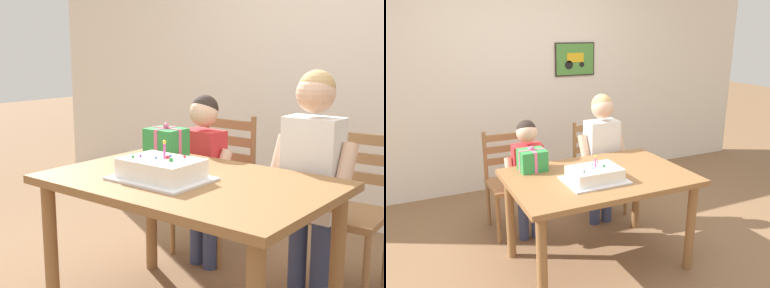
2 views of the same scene
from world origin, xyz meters
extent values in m
cube|color=silver|center=(0.00, 1.92, 1.30)|extent=(6.40, 0.08, 2.60)
cube|color=olive|center=(0.00, 0.00, 0.73)|extent=(1.36, 0.91, 0.04)
cylinder|color=olive|center=(-0.60, -0.37, 0.36)|extent=(0.07, 0.07, 0.71)
cylinder|color=olive|center=(-0.60, 0.37, 0.36)|extent=(0.07, 0.07, 0.71)
cylinder|color=olive|center=(0.60, 0.37, 0.36)|extent=(0.07, 0.07, 0.71)
cube|color=silver|center=(-0.09, -0.10, 0.76)|extent=(0.44, 0.34, 0.01)
cube|color=white|center=(-0.09, -0.10, 0.81)|extent=(0.36, 0.26, 0.09)
cylinder|color=#E04C9E|center=(-0.08, -0.09, 0.89)|extent=(0.01, 0.01, 0.07)
sphere|color=yellow|center=(-0.08, -0.09, 0.93)|extent=(0.02, 0.02, 0.02)
sphere|color=red|center=(-0.02, -0.01, 0.86)|extent=(0.01, 0.01, 0.01)
sphere|color=red|center=(-0.07, -0.08, 0.86)|extent=(0.02, 0.02, 0.02)
sphere|color=green|center=(-0.21, -0.17, 0.86)|extent=(0.02, 0.02, 0.02)
sphere|color=green|center=(-0.02, -0.11, 0.86)|extent=(0.02, 0.02, 0.02)
sphere|color=blue|center=(-0.11, -0.12, 0.86)|extent=(0.01, 0.01, 0.01)
sphere|color=blue|center=(-0.08, -0.05, 0.86)|extent=(0.01, 0.01, 0.01)
sphere|color=purple|center=(-0.19, -0.14, 0.86)|extent=(0.01, 0.01, 0.01)
cube|color=#2D8E42|center=(-0.42, 0.31, 0.83)|extent=(0.20, 0.18, 0.16)
cube|color=#DB668E|center=(-0.42, 0.31, 0.83)|extent=(0.21, 0.02, 0.17)
cube|color=#DB668E|center=(-0.42, 0.31, 0.83)|extent=(0.02, 0.18, 0.17)
sphere|color=#DB668E|center=(-0.42, 0.31, 0.93)|extent=(0.04, 0.04, 0.04)
cube|color=#996B42|center=(-0.45, 0.81, 0.45)|extent=(0.42, 0.42, 0.04)
cylinder|color=#996B42|center=(-0.26, 0.62, 0.21)|extent=(0.04, 0.04, 0.43)
cylinder|color=#996B42|center=(-0.64, 0.62, 0.21)|extent=(0.04, 0.04, 0.43)
cylinder|color=#996B42|center=(-0.26, 1.00, 0.21)|extent=(0.04, 0.04, 0.43)
cylinder|color=#996B42|center=(-0.64, 1.00, 0.21)|extent=(0.04, 0.04, 0.43)
cylinder|color=#996B42|center=(-0.26, 1.00, 0.70)|extent=(0.04, 0.04, 0.45)
cylinder|color=#996B42|center=(-0.64, 1.00, 0.70)|extent=(0.04, 0.04, 0.45)
cube|color=#996B42|center=(-0.45, 1.00, 0.63)|extent=(0.36, 0.03, 0.06)
cube|color=#996B42|center=(-0.45, 1.00, 0.74)|extent=(0.36, 0.03, 0.06)
cube|color=#996B42|center=(-0.45, 1.00, 0.85)|extent=(0.36, 0.03, 0.06)
cube|color=#996B42|center=(0.45, 0.81, 0.45)|extent=(0.44, 0.44, 0.04)
cylinder|color=#996B42|center=(0.65, 0.63, 0.21)|extent=(0.04, 0.04, 0.43)
cylinder|color=#996B42|center=(0.27, 0.61, 0.21)|extent=(0.04, 0.04, 0.43)
cylinder|color=#996B42|center=(0.25, 0.99, 0.21)|extent=(0.04, 0.04, 0.43)
cylinder|color=#996B42|center=(0.25, 0.99, 0.70)|extent=(0.04, 0.04, 0.45)
cube|color=#996B42|center=(0.44, 1.00, 0.63)|extent=(0.36, 0.04, 0.06)
cube|color=#996B42|center=(0.44, 1.00, 0.74)|extent=(0.36, 0.04, 0.06)
cube|color=#996B42|center=(0.44, 1.00, 0.85)|extent=(0.36, 0.04, 0.06)
cylinder|color=#38426B|center=(0.42, 0.60, 0.24)|extent=(0.10, 0.10, 0.47)
cylinder|color=#38426B|center=(0.28, 0.60, 0.24)|extent=(0.10, 0.10, 0.47)
cube|color=white|center=(0.35, 0.60, 0.74)|extent=(0.29, 0.18, 0.54)
cylinder|color=#E0B293|center=(0.53, 0.56, 0.72)|extent=(0.08, 0.22, 0.36)
cylinder|color=#E0B293|center=(0.16, 0.56, 0.72)|extent=(0.08, 0.22, 0.36)
sphere|color=#E0B293|center=(0.35, 0.60, 1.13)|extent=(0.20, 0.20, 0.20)
sphere|color=tan|center=(0.35, 0.61, 1.16)|extent=(0.19, 0.19, 0.19)
cylinder|color=#38426B|center=(-0.31, 0.59, 0.20)|extent=(0.09, 0.09, 0.41)
cylinder|color=#38426B|center=(-0.42, 0.60, 0.20)|extent=(0.09, 0.09, 0.41)
cube|color=red|center=(-0.37, 0.60, 0.64)|extent=(0.27, 0.18, 0.47)
cylinder|color=#E0B293|center=(-0.21, 0.55, 0.62)|extent=(0.09, 0.20, 0.31)
cylinder|color=#E0B293|center=(-0.53, 0.58, 0.62)|extent=(0.09, 0.20, 0.31)
sphere|color=#E0B293|center=(-0.37, 0.60, 0.98)|extent=(0.17, 0.17, 0.17)
sphere|color=#2D231E|center=(-0.37, 0.61, 1.00)|extent=(0.17, 0.17, 0.17)
camera|label=1|loc=(1.49, -1.86, 1.37)|focal=48.29mm
camera|label=2|loc=(-1.31, -2.44, 1.79)|focal=36.50mm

